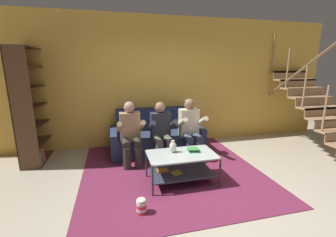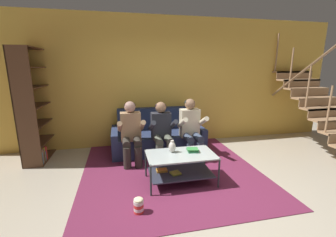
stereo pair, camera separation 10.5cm
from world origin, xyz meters
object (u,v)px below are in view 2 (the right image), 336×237
Objects in this scene: book_stack at (193,150)px; bookshelf at (33,112)px; couch at (157,137)px; person_seated_right at (191,127)px; vase at (172,147)px; coffee_table at (180,164)px; popcorn_tub at (139,205)px; person_seated_middle at (162,129)px; person_seated_left at (131,131)px.

bookshelf reaches higher than book_stack.
couch is 1.49m from book_stack.
couch reaches higher than book_stack.
couch is 9.82× the size of book_stack.
person_seated_right is 0.55× the size of bookshelf.
vase is (0.00, -1.39, 0.28)m from couch.
popcorn_tub is at bearing -138.05° from coffee_table.
person_seated_middle is (-0.00, -0.54, 0.33)m from couch.
popcorn_tub is at bearing -143.28° from book_stack.
book_stack is at bearing -8.48° from vase.
bookshelf reaches higher than popcorn_tub.
person_seated_right is at bearing 62.87° from coffee_table.
vase is 0.09× the size of bookshelf.
couch is at bearing 137.63° from person_seated_right.
couch is at bearing 90.00° from person_seated_middle.
bookshelf is 10.19× the size of popcorn_tub.
person_seated_right is (0.59, -0.54, 0.35)m from couch.
person_seated_middle is 5.41× the size of popcorn_tub.
person_seated_middle is 1.08× the size of coffee_table.
person_seated_right is 1.12× the size of coffee_table.
person_seated_right is (1.18, 0.00, 0.01)m from person_seated_left.
person_seated_middle is 0.96m from book_stack.
person_seated_right is 0.94m from book_stack.
person_seated_left is 1.67m from popcorn_tub.
person_seated_right is 5.98× the size of book_stack.
vase reaches higher than popcorn_tub.
book_stack is (0.32, -0.05, -0.06)m from vase.
person_seated_left is at bearing 135.69° from book_stack.
bookshelf reaches higher than coffee_table.
bookshelf is (-2.43, 1.47, 0.38)m from vase.
couch is 9.99× the size of vase.
bookshelf is (-2.43, 0.63, 0.33)m from person_seated_middle.
person_seated_middle is at bearing -90.00° from couch.
couch reaches higher than vase.
book_stack is at bearing -44.31° from person_seated_left.
person_seated_middle is 1.78m from popcorn_tub.
bookshelf is (-2.43, 0.09, 0.66)m from couch.
book_stack reaches higher than coffee_table.
couch is at bearing 90.03° from vase.
person_seated_middle reaches higher than coffee_table.
person_seated_left is at bearing -18.89° from bookshelf.
book_stack is (0.32, -1.43, 0.22)m from couch.
popcorn_tub is (-0.61, -0.74, -0.46)m from vase.
person_seated_right is at bearing -42.37° from couch.
bookshelf is at bearing 165.43° from person_seated_middle.
person_seated_right reaches higher than popcorn_tub.
coffee_table is (0.69, -0.95, -0.31)m from person_seated_left.
person_seated_middle reaches higher than couch.
person_seated_right is at bearing 0.06° from person_seated_left.
bookshelf is at bearing 151.05° from book_stack.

